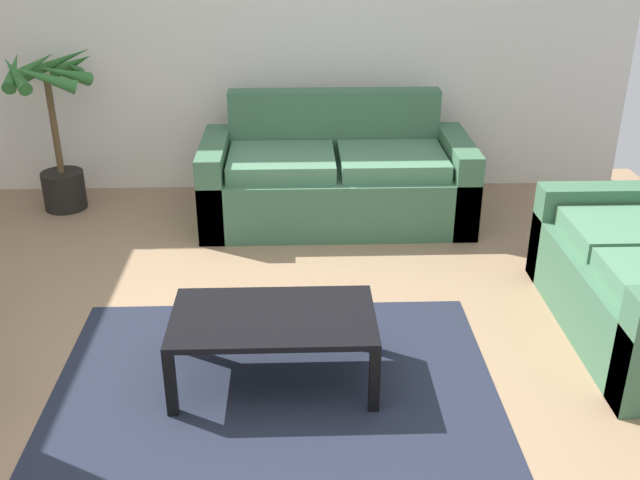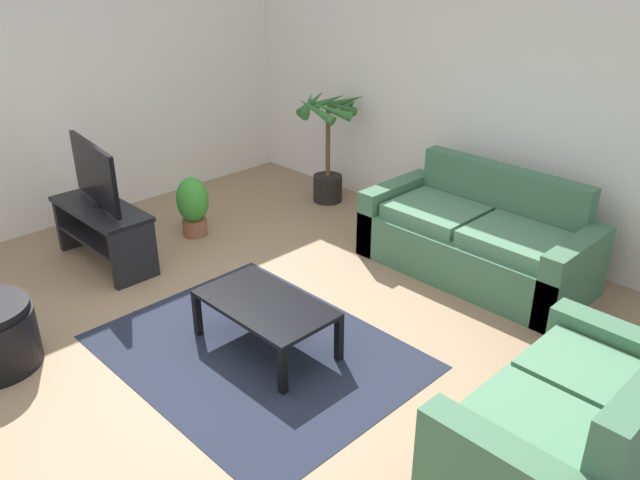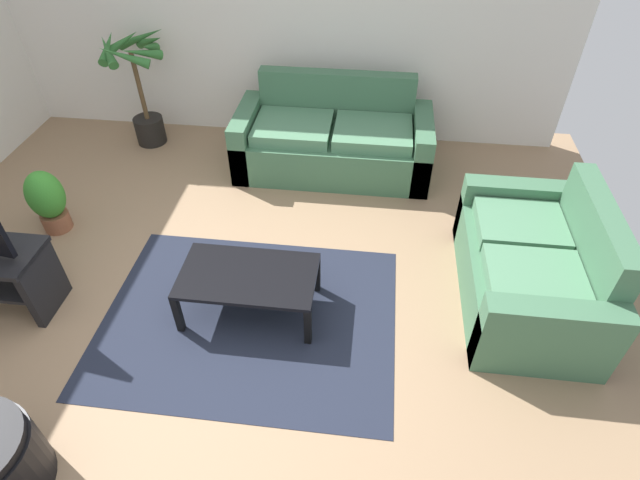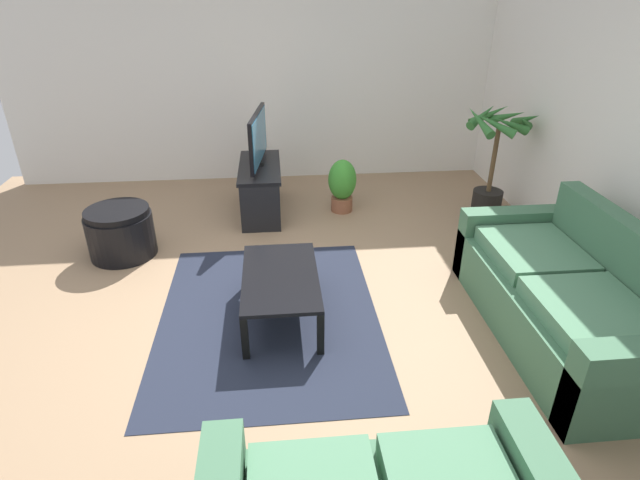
{
  "view_description": "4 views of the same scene",
  "coord_description": "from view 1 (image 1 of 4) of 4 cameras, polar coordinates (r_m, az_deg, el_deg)",
  "views": [
    {
      "loc": [
        0.31,
        -2.88,
        2.23
      ],
      "look_at": [
        0.43,
        0.74,
        0.54
      ],
      "focal_mm": 41.5,
      "sensor_mm": 36.0,
      "label": 1
    },
    {
      "loc": [
        3.23,
        -2.22,
        2.72
      ],
      "look_at": [
        0.17,
        0.79,
        0.67
      ],
      "focal_mm": 36.03,
      "sensor_mm": 36.0,
      "label": 2
    },
    {
      "loc": [
        1.02,
        -2.27,
        2.99
      ],
      "look_at": [
        0.67,
        0.62,
        0.42
      ],
      "focal_mm": 28.37,
      "sensor_mm": 36.0,
      "label": 3
    },
    {
      "loc": [
        3.46,
        0.22,
        2.38
      ],
      "look_at": [
        0.1,
        0.54,
        0.62
      ],
      "focal_mm": 28.29,
      "sensor_mm": 36.0,
      "label": 4
    }
  ],
  "objects": [
    {
      "name": "area_rug",
      "position": [
        3.74,
        -3.52,
        -11.48
      ],
      "size": [
        2.2,
        1.7,
        0.01
      ],
      "primitive_type": "cube",
      "color": "#1E2333",
      "rests_on": "ground"
    },
    {
      "name": "ground_plane",
      "position": [
        3.65,
        -6.57,
        -12.72
      ],
      "size": [
        6.6,
        6.6,
        0.0
      ],
      "primitive_type": "plane",
      "color": "#937556"
    },
    {
      "name": "couch_main",
      "position": [
        5.52,
        1.24,
        4.62
      ],
      "size": [
        1.96,
        0.9,
        0.9
      ],
      "color": "#3F6B4C",
      "rests_on": "ground"
    },
    {
      "name": "coffee_table",
      "position": [
        3.64,
        -3.62,
        -6.43
      ],
      "size": [
        1.0,
        0.57,
        0.37
      ],
      "color": "black",
      "rests_on": "ground"
    },
    {
      "name": "potted_palm",
      "position": [
        5.94,
        -19.74,
        8.22
      ],
      "size": [
        0.71,
        0.71,
        1.23
      ],
      "color": "black",
      "rests_on": "ground"
    },
    {
      "name": "wall_back",
      "position": [
        5.95,
        -5.13,
        16.49
      ],
      "size": [
        6.0,
        0.06,
        2.7
      ],
      "primitive_type": "cube",
      "color": "silver",
      "rests_on": "ground"
    }
  ]
}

